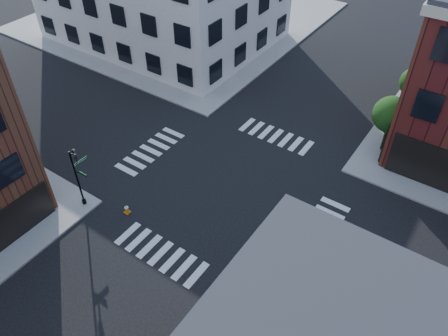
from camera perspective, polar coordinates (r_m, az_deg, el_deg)
ground at (r=30.49m, az=0.30°, el=-2.42°), size 120.00×120.00×0.00m
sidewalk_nw at (r=55.54m, az=-5.74°, el=19.13°), size 30.00×30.00×0.15m
tree_near at (r=33.74m, az=21.04°, el=6.28°), size 2.69×2.69×4.49m
tree_far at (r=39.01m, az=23.70°, el=9.99°), size 2.43×2.43×4.07m
signal_pole at (r=28.80m, az=-18.55°, el=-0.55°), size 1.29×1.24×4.60m
box_truck at (r=24.42m, az=17.93°, el=-14.27°), size 7.51×2.43×3.37m
traffic_cone at (r=29.25m, az=-12.60°, el=-5.22°), size 0.38×0.38×0.68m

